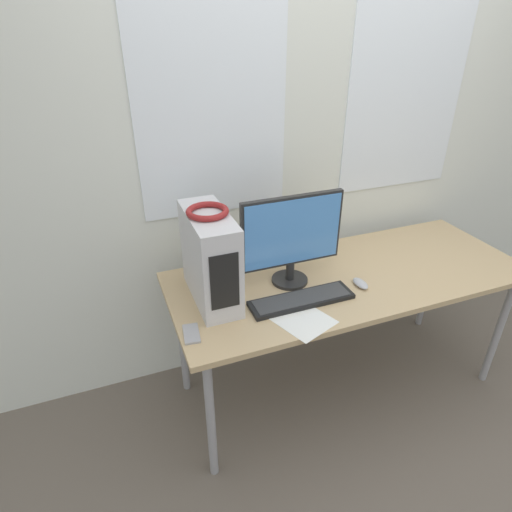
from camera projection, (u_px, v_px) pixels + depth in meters
name	position (u px, v px, depth m)	size (l,w,h in m)	color
ground_plane	(372.00, 431.00, 2.23)	(14.00, 14.00, 0.00)	#665B51
wall_back	(312.00, 132.00, 2.27)	(8.00, 0.07, 2.70)	silver
desk	(349.00, 283.00, 2.19)	(1.82, 0.73, 0.75)	tan
pc_tower	(210.00, 258.00, 1.88)	(0.17, 0.43, 0.42)	silver
headphones	(207.00, 211.00, 1.77)	(0.18, 0.18, 0.03)	maroon
monitor_main	(292.00, 236.00, 1.98)	(0.50, 0.18, 0.44)	black
keyboard	(301.00, 300.00, 1.94)	(0.49, 0.13, 0.02)	black
mouse	(360.00, 283.00, 2.06)	(0.05, 0.10, 0.03)	#B2B2B7
cell_phone	(191.00, 334.00, 1.74)	(0.08, 0.13, 0.01)	#99999E
paper_sheet_left	(297.00, 316.00, 1.85)	(0.30, 0.35, 0.00)	white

